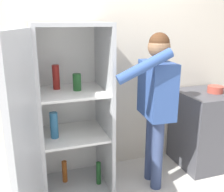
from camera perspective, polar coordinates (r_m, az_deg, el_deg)
name	(u,v)px	position (r m, az deg, el deg)	size (l,w,h in m)	color
wall_back	(89,63)	(2.93, -5.06, 7.16)	(7.00, 0.06, 2.55)	beige
refrigerator	(63,117)	(2.53, -10.53, -4.44)	(0.90, 1.31, 1.72)	#B7BABC
person	(156,94)	(2.66, 9.52, 0.47)	(0.65, 0.59, 1.62)	#384770
counter	(205,129)	(3.41, 19.53, -6.71)	(0.64, 0.64, 0.92)	#4C4C51
bowl	(215,89)	(3.28, 21.57, 1.36)	(0.18, 0.18, 0.08)	#B24738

